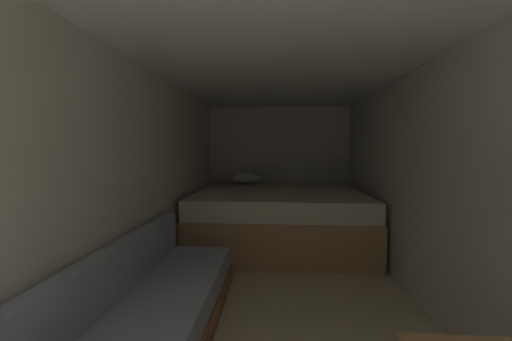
% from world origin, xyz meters
% --- Properties ---
extents(ground_plane, '(7.58, 7.58, 0.00)m').
position_xyz_m(ground_plane, '(0.00, 2.36, 0.00)').
color(ground_plane, beige).
extents(wall_back, '(2.59, 0.05, 2.15)m').
position_xyz_m(wall_back, '(0.00, 5.17, 1.07)').
color(wall_back, silver).
rests_on(wall_back, ground).
extents(wall_left, '(0.05, 5.58, 2.15)m').
position_xyz_m(wall_left, '(-1.27, 2.36, 1.07)').
color(wall_left, silver).
rests_on(wall_left, ground).
extents(wall_right, '(0.05, 5.58, 2.15)m').
position_xyz_m(wall_right, '(1.27, 2.36, 1.07)').
color(wall_right, silver).
rests_on(wall_right, ground).
extents(ceiling_slab, '(2.59, 5.58, 0.05)m').
position_xyz_m(ceiling_slab, '(0.00, 2.36, 2.17)').
color(ceiling_slab, white).
rests_on(ceiling_slab, wall_left).
extents(bed, '(2.37, 1.98, 0.99)m').
position_xyz_m(bed, '(-0.00, 4.11, 0.40)').
color(bed, tan).
rests_on(bed, ground).
extents(sofa_left, '(0.72, 2.70, 0.73)m').
position_xyz_m(sofa_left, '(-0.91, 1.51, 0.24)').
color(sofa_left, olive).
rests_on(sofa_left, ground).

